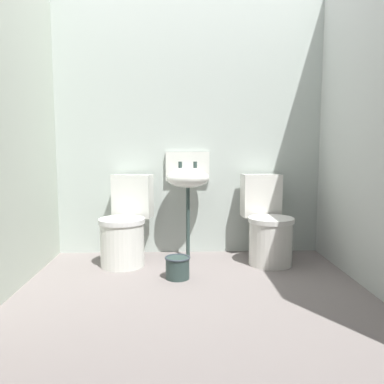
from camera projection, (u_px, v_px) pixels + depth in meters
name	position (u px, v px, depth m)	size (l,w,h in m)	color
ground_plane	(193.00, 303.00, 2.68)	(2.94, 2.75, 0.08)	slate
wall_back	(189.00, 127.00, 3.75)	(2.94, 0.10, 2.46)	#B2BDB5
wall_right	(383.00, 119.00, 2.68)	(0.10, 2.55, 2.46)	#B7BDB8
toilet_left	(126.00, 228.00, 3.44)	(0.49, 0.65, 0.78)	silver
toilet_right	(268.00, 227.00, 3.48)	(0.44, 0.63, 0.78)	silver
sink	(188.00, 177.00, 3.59)	(0.42, 0.35, 0.99)	#2E403C
bucket	(178.00, 267.00, 3.05)	(0.20, 0.20, 0.18)	#2E403C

